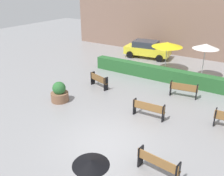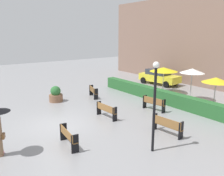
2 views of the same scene
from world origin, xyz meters
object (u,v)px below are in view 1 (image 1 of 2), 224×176
at_px(bench_back_row, 184,89).
at_px(bench_mid_center, 148,109).
at_px(patio_umbrella_yellow, 167,44).
at_px(parked_car, 147,49).
at_px(bench_near_right, 158,163).
at_px(patio_umbrella_white, 206,46).
at_px(planter_pot, 60,93).
at_px(bench_far_left, 99,80).

distance_m(bench_back_row, bench_mid_center, 3.55).
relative_size(patio_umbrella_yellow, parked_car, 0.55).
height_order(bench_near_right, patio_umbrella_white, patio_umbrella_white).
bearing_deg(patio_umbrella_yellow, bench_back_row, -55.75).
distance_m(patio_umbrella_white, parked_car, 6.61).
bearing_deg(bench_mid_center, patio_umbrella_yellow, 104.87).
bearing_deg(patio_umbrella_yellow, patio_umbrella_white, -1.37).
relative_size(bench_mid_center, patio_umbrella_yellow, 0.73).
height_order(bench_near_right, planter_pot, planter_pot).
xyz_separation_m(patio_umbrella_white, parked_car, (-5.79, 2.76, -1.59)).
bearing_deg(bench_near_right, patio_umbrella_white, 95.97).
bearing_deg(bench_back_row, parked_car, 130.01).
bearing_deg(patio_umbrella_yellow, bench_mid_center, -75.13).
height_order(bench_back_row, planter_pot, planter_pot).
height_order(bench_near_right, bench_mid_center, bench_mid_center).
distance_m(bench_near_right, bench_back_row, 7.20).
bearing_deg(bench_back_row, bench_far_left, -163.09).
bearing_deg(patio_umbrella_white, bench_mid_center, -96.83).
distance_m(bench_far_left, planter_pot, 3.04).
distance_m(bench_mid_center, parked_car, 11.33).
bearing_deg(bench_near_right, bench_mid_center, 119.55).
xyz_separation_m(patio_umbrella_yellow, patio_umbrella_white, (2.89, -0.07, 0.25)).
bearing_deg(parked_car, bench_near_right, -63.32).
distance_m(bench_near_right, planter_pot, 7.77).
xyz_separation_m(bench_back_row, patio_umbrella_white, (0.13, 3.98, 1.86)).
bearing_deg(patio_umbrella_yellow, bench_near_right, -70.03).
distance_m(bench_far_left, bench_mid_center, 4.89).
xyz_separation_m(bench_mid_center, patio_umbrella_yellow, (-2.00, 7.52, 1.62)).
xyz_separation_m(bench_far_left, bench_mid_center, (4.53, -1.86, -0.01)).
height_order(bench_near_right, patio_umbrella_yellow, patio_umbrella_yellow).
bearing_deg(bench_near_right, parked_car, 116.68).
xyz_separation_m(bench_near_right, bench_far_left, (-6.58, 5.47, 0.02)).
bearing_deg(parked_car, patio_umbrella_yellow, -42.85).
distance_m(bench_back_row, bench_far_left, 5.53).
height_order(bench_mid_center, patio_umbrella_yellow, patio_umbrella_yellow).
bearing_deg(patio_umbrella_white, bench_near_right, -84.03).
relative_size(patio_umbrella_yellow, patio_umbrella_white, 0.93).
bearing_deg(planter_pot, parked_car, 87.99).
distance_m(bench_near_right, patio_umbrella_white, 11.28).
height_order(patio_umbrella_yellow, patio_umbrella_white, patio_umbrella_white).
height_order(bench_near_right, bench_far_left, bench_far_left).
bearing_deg(bench_back_row, bench_near_right, -79.70).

